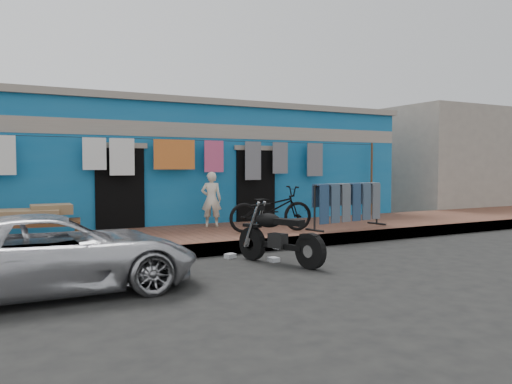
% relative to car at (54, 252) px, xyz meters
% --- Properties ---
extents(ground, '(80.00, 80.00, 0.00)m').
position_rel_car_xyz_m(ground, '(4.07, -0.01, -0.54)').
color(ground, black).
rests_on(ground, ground).
extents(sidewalk, '(28.00, 3.00, 0.25)m').
position_rel_car_xyz_m(sidewalk, '(4.07, 2.99, -0.42)').
color(sidewalk, brown).
rests_on(sidewalk, ground).
extents(curb, '(28.00, 0.10, 0.25)m').
position_rel_car_xyz_m(curb, '(4.07, 1.54, -0.42)').
color(curb, gray).
rests_on(curb, ground).
extents(building, '(12.20, 5.20, 3.36)m').
position_rel_car_xyz_m(building, '(4.07, 6.98, 1.14)').
color(building, '#135F99').
rests_on(building, ground).
extents(neighbor_right, '(6.00, 5.00, 3.80)m').
position_rel_car_xyz_m(neighbor_right, '(15.07, 6.99, 1.36)').
color(neighbor_right, '#9E9384').
rests_on(neighbor_right, ground).
extents(clothesline, '(10.06, 0.06, 2.10)m').
position_rel_car_xyz_m(clothesline, '(3.54, 4.24, 1.26)').
color(clothesline, brown).
rests_on(clothesline, sidewalk).
extents(car, '(3.87, 1.79, 1.09)m').
position_rel_car_xyz_m(car, '(0.00, 0.00, 0.00)').
color(car, silver).
rests_on(car, ground).
extents(seated_person, '(0.55, 0.48, 1.30)m').
position_rel_car_xyz_m(seated_person, '(3.83, 3.79, 0.36)').
color(seated_person, beige).
rests_on(seated_person, sidewalk).
extents(bicycle, '(1.96, 0.94, 1.21)m').
position_rel_car_xyz_m(bicycle, '(4.65, 2.39, 0.31)').
color(bicycle, black).
rests_on(bicycle, sidewalk).
extents(motorcycle, '(1.65, 1.96, 1.02)m').
position_rel_car_xyz_m(motorcycle, '(3.62, 0.27, -0.04)').
color(motorcycle, black).
rests_on(motorcycle, ground).
extents(charpoy, '(2.25, 1.52, 0.66)m').
position_rel_car_xyz_m(charpoy, '(-0.13, 3.25, 0.04)').
color(charpoy, brown).
rests_on(charpoy, sidewalk).
extents(jeans_rack, '(2.36, 1.16, 1.06)m').
position_rel_car_xyz_m(jeans_rack, '(6.58, 2.19, 0.24)').
color(jeans_rack, black).
rests_on(jeans_rack, sidewalk).
extents(litter_a, '(0.22, 0.20, 0.08)m').
position_rel_car_xyz_m(litter_a, '(3.11, 1.19, -0.50)').
color(litter_a, silver).
rests_on(litter_a, ground).
extents(litter_b, '(0.17, 0.18, 0.07)m').
position_rel_car_xyz_m(litter_b, '(4.83, 1.19, -0.51)').
color(litter_b, silver).
rests_on(litter_b, ground).
extents(litter_c, '(0.16, 0.20, 0.08)m').
position_rel_car_xyz_m(litter_c, '(3.64, 0.52, -0.51)').
color(litter_c, silver).
rests_on(litter_c, ground).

